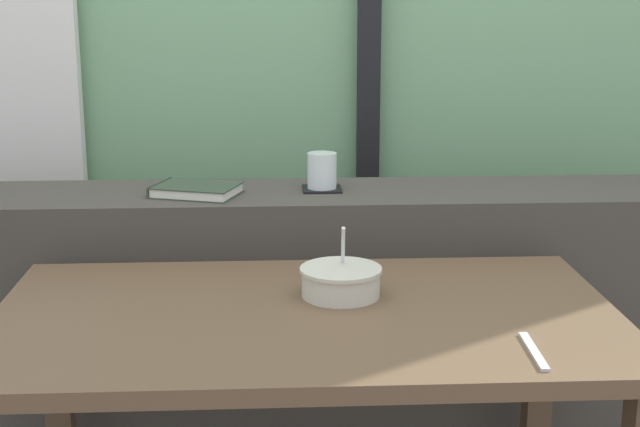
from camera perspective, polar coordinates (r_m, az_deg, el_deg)
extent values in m
cube|color=#423D38|center=(2.50, -0.51, -7.79)|extent=(2.80, 0.33, 0.82)
cube|color=brown|center=(2.33, -15.78, -12.09)|extent=(0.06, 0.06, 0.67)
cube|color=brown|center=(2.36, 13.28, -11.55)|extent=(0.06, 0.06, 0.67)
cube|color=brown|center=(1.85, -0.85, -6.62)|extent=(1.25, 0.71, 0.03)
cube|color=black|center=(2.39, 0.12, 1.54)|extent=(0.10, 0.10, 0.00)
cylinder|color=white|center=(2.38, 0.12, 2.68)|extent=(0.08, 0.08, 0.09)
cylinder|color=#CC4C38|center=(2.38, 0.12, 2.33)|extent=(0.07, 0.07, 0.06)
cube|color=#334233|center=(2.35, -7.66, 1.17)|extent=(0.24, 0.20, 0.00)
cube|color=silver|center=(2.35, -7.67, 1.46)|extent=(0.23, 0.19, 0.02)
cube|color=#334233|center=(2.34, -7.68, 1.74)|extent=(0.24, 0.20, 0.00)
cube|color=#334233|center=(2.39, -9.92, 1.58)|extent=(0.05, 0.14, 0.03)
cylinder|color=beige|center=(1.92, 1.30, -4.26)|extent=(0.16, 0.16, 0.06)
cylinder|color=beige|center=(1.92, 1.30, -3.50)|extent=(0.17, 0.17, 0.01)
cylinder|color=tan|center=(1.93, 1.30, -4.43)|extent=(0.14, 0.14, 0.04)
cylinder|color=silver|center=(1.93, 1.43, -2.54)|extent=(0.01, 0.10, 0.14)
ellipsoid|color=silver|center=(1.97, 1.38, -3.66)|extent=(0.03, 0.05, 0.01)
cube|color=silver|center=(1.69, 13.12, -8.32)|extent=(0.02, 0.17, 0.01)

